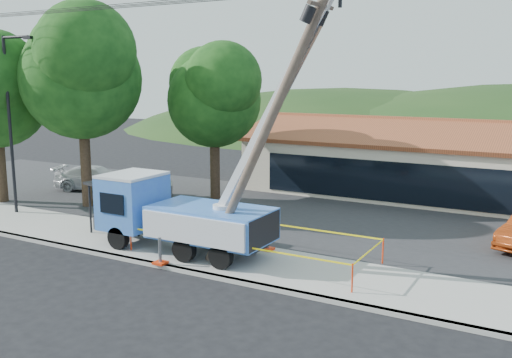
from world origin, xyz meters
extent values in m
plane|color=black|center=(0.00, 0.00, 0.00)|extent=(120.00, 120.00, 0.00)
cube|color=#ABAAA0|center=(0.00, 2.10, 0.07)|extent=(60.00, 0.25, 0.15)
cube|color=#ABAAA0|center=(0.00, 4.00, 0.07)|extent=(60.00, 4.00, 0.15)
cube|color=#28282B|center=(0.00, 12.00, 0.05)|extent=(60.00, 12.00, 0.10)
cube|color=beige|center=(4.00, 20.00, 1.70)|extent=(22.00, 8.00, 3.40)
cube|color=black|center=(4.00, 15.98, 1.43)|extent=(18.04, 0.08, 2.21)
cube|color=brown|center=(4.00, 18.00, 3.90)|extent=(22.50, 4.53, 1.52)
cube|color=brown|center=(4.00, 22.00, 3.90)|extent=(22.50, 4.53, 1.52)
cube|color=brown|center=(4.00, 20.00, 4.55)|extent=(22.50, 0.30, 0.25)
cylinder|color=black|center=(-14.00, 5.00, 4.50)|extent=(0.16, 0.16, 9.00)
cylinder|color=black|center=(-13.10, 5.00, 8.90)|extent=(1.80, 0.14, 0.14)
cube|color=black|center=(-12.20, 5.00, 8.85)|extent=(0.50, 0.22, 0.15)
cylinder|color=#332316|center=(-12.00, 8.00, 2.53)|extent=(0.56, 0.56, 5.06)
sphere|color=#113A0F|center=(-12.00, 8.00, 6.90)|extent=(6.30, 6.30, 6.30)
sphere|color=#113A0F|center=(-13.26, 8.84, 8.05)|extent=(5.04, 5.04, 5.04)
sphere|color=#113A0F|center=(-10.74, 7.16, 8.28)|extent=(5.04, 5.04, 5.04)
cylinder|color=#332316|center=(-17.00, 6.50, 2.20)|extent=(0.56, 0.56, 4.40)
cylinder|color=#332316|center=(-7.00, 13.00, 2.09)|extent=(0.56, 0.56, 4.18)
sphere|color=#113A0F|center=(-7.00, 13.00, 5.70)|extent=(5.25, 5.25, 5.25)
sphere|color=#113A0F|center=(-8.05, 13.70, 6.65)|extent=(4.20, 4.20, 4.20)
sphere|color=#113A0F|center=(-5.95, 12.30, 6.84)|extent=(4.20, 4.20, 4.20)
ellipsoid|color=#193613|center=(-15.00, 55.00, 0.00)|extent=(78.40, 56.00, 28.00)
cylinder|color=black|center=(0.00, 3.10, 9.60)|extent=(60.00, 0.02, 0.02)
cylinder|color=black|center=(-4.94, 2.75, 0.61)|extent=(0.92, 0.31, 0.92)
cylinder|color=black|center=(-4.94, 4.90, 0.61)|extent=(0.92, 0.31, 0.92)
cylinder|color=black|center=(-1.66, 2.75, 0.61)|extent=(0.92, 0.31, 0.92)
cylinder|color=black|center=(-1.66, 4.90, 0.61)|extent=(0.92, 0.31, 0.92)
cylinder|color=black|center=(-0.02, 2.75, 0.61)|extent=(0.92, 0.31, 0.92)
cylinder|color=black|center=(-0.02, 4.90, 0.61)|extent=(0.92, 0.31, 0.92)
cube|color=black|center=(-2.28, 3.83, 0.87)|extent=(6.76, 1.02, 0.26)
cube|color=blue|center=(-5.04, 3.83, 1.90)|extent=(2.05, 2.46, 2.15)
cube|color=silver|center=(-5.04, 3.83, 3.02)|extent=(2.05, 2.46, 0.12)
cube|color=black|center=(-6.02, 3.83, 2.05)|extent=(0.08, 1.84, 0.92)
cube|color=gray|center=(-6.12, 3.83, 1.08)|extent=(0.15, 2.36, 0.51)
cube|color=blue|center=(-1.15, 3.83, 1.49)|extent=(4.71, 2.46, 1.23)
cylinder|color=silver|center=(-0.64, 3.83, 1.95)|extent=(0.72, 0.72, 0.61)
cube|color=silver|center=(1.57, 3.83, 6.10)|extent=(4.67, 0.29, 7.94)
cube|color=gray|center=(1.88, 3.83, 6.36)|extent=(2.81, 0.18, 4.77)
cube|color=red|center=(-2.28, 2.08, 0.19)|extent=(0.46, 0.46, 0.08)
cube|color=red|center=(0.39, 5.57, 0.19)|extent=(0.46, 0.46, 0.08)
cylinder|color=brown|center=(1.40, 3.41, 5.07)|extent=(5.06, 0.33, 9.99)
cube|color=brown|center=(3.42, 3.41, 9.26)|extent=(0.17, 1.85, 0.17)
cylinder|color=black|center=(3.22, 3.93, 8.95)|extent=(0.56, 0.37, 0.63)
cylinder|color=black|center=(3.22, 2.90, 8.95)|extent=(0.56, 0.37, 0.63)
cylinder|color=black|center=(-7.72, 4.00, 1.25)|extent=(0.11, 0.11, 2.22)
cylinder|color=black|center=(-5.75, 3.51, 1.25)|extent=(0.11, 0.11, 2.22)
cylinder|color=black|center=(-7.45, 5.08, 1.25)|extent=(0.11, 0.11, 2.22)
cylinder|color=black|center=(-5.48, 4.58, 1.25)|extent=(0.11, 0.11, 2.22)
cube|color=black|center=(-6.60, 4.29, 2.40)|extent=(2.69, 2.02, 0.11)
cube|color=black|center=(-6.46, 4.87, 1.25)|extent=(2.16, 0.59, 1.85)
cube|color=black|center=(-6.60, 4.29, 0.65)|extent=(2.06, 0.85, 0.07)
cylinder|color=red|center=(-4.40, 2.87, 0.64)|extent=(0.06, 0.06, 0.98)
cylinder|color=red|center=(4.93, 2.87, 0.64)|extent=(0.06, 0.06, 0.98)
cylinder|color=red|center=(4.93, 6.20, 0.64)|extent=(0.06, 0.06, 0.98)
cylinder|color=red|center=(-4.40, 6.20, 0.64)|extent=(0.06, 0.06, 0.98)
cube|color=yellow|center=(0.27, 2.87, 1.08)|extent=(9.33, 0.01, 0.06)
cube|color=yellow|center=(4.93, 4.53, 1.08)|extent=(0.01, 3.32, 0.06)
cube|color=yellow|center=(0.27, 6.20, 1.08)|extent=(9.33, 0.01, 0.06)
cube|color=yellow|center=(-4.40, 4.53, 1.08)|extent=(0.01, 3.32, 0.06)
imported|color=#ADB1B4|center=(-9.67, 10.79, 0.00)|extent=(3.21, 4.27, 1.35)
imported|color=silver|center=(-14.80, 11.48, 0.00)|extent=(5.47, 3.78, 1.47)
camera|label=1|loc=(10.78, -13.91, 7.06)|focal=40.00mm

